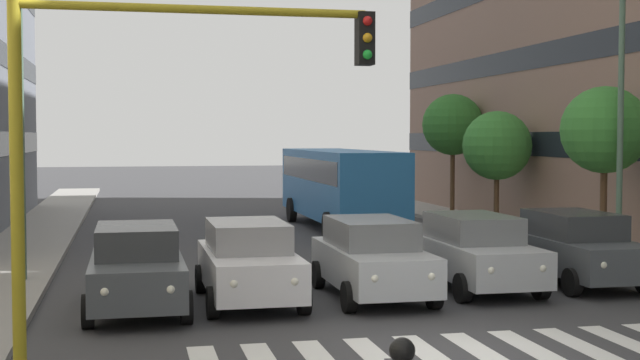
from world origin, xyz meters
TOP-DOWN VIEW (x-y plane):
  - ground_plane at (0.00, 0.00)m, footprint 180.00×180.00m
  - crosswalk_markings at (-0.00, 0.00)m, footprint 8.55×2.80m
  - car_0 at (-5.24, -5.71)m, footprint 2.02×4.44m
  - car_1 at (-2.60, -5.55)m, footprint 2.02×4.44m
  - car_2 at (0.00, -5.07)m, footprint 2.02×4.44m
  - car_3 at (2.72, -5.06)m, footprint 2.02×4.44m
  - car_4 at (5.05, -4.71)m, footprint 2.02×4.44m
  - bus_behind_traffic at (-2.60, -18.84)m, footprint 2.78×10.50m
  - traffic_light_gantry at (5.17, 0.95)m, footprint 5.04×0.36m
  - street_lamp_left at (-7.18, -7.81)m, footprint 3.02×0.28m
  - street_lamp_right at (7.27, -8.33)m, footprint 2.48×0.28m
  - street_tree_1 at (-8.03, -9.24)m, footprint 2.48×2.48m
  - street_tree_2 at (-8.19, -16.99)m, footprint 2.57×2.57m
  - street_tree_3 at (-8.50, -22.31)m, footprint 2.64×2.64m

SIDE VIEW (x-z plane):
  - ground_plane at x=0.00m, z-range 0.00..0.00m
  - crosswalk_markings at x=0.00m, z-range 0.00..0.01m
  - car_0 at x=-5.24m, z-range 0.03..1.75m
  - car_1 at x=-2.60m, z-range 0.03..1.75m
  - car_2 at x=0.00m, z-range 0.03..1.75m
  - car_3 at x=2.72m, z-range 0.03..1.75m
  - car_4 at x=5.05m, z-range 0.03..1.75m
  - bus_behind_traffic at x=-2.60m, z-range 0.36..3.36m
  - street_tree_2 at x=-8.19m, z-range 1.02..5.34m
  - street_tree_1 at x=-8.03m, z-range 1.30..6.11m
  - traffic_light_gantry at x=5.17m, z-range 1.00..6.50m
  - street_tree_3 at x=-8.50m, z-range 1.41..6.62m
  - street_lamp_right at x=7.27m, z-range 0.90..7.89m
  - street_lamp_left at x=-7.18m, z-range 0.97..8.55m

